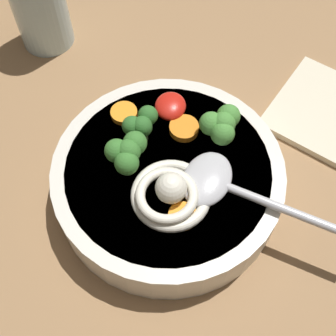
% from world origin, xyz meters
% --- Properties ---
extents(table_slab, '(1.22, 1.22, 0.03)m').
position_xyz_m(table_slab, '(0.00, 0.00, 0.01)').
color(table_slab, '#936D47').
rests_on(table_slab, ground).
extents(soup_bowl, '(0.22, 0.22, 0.05)m').
position_xyz_m(soup_bowl, '(0.03, 0.01, 0.05)').
color(soup_bowl, silver).
rests_on(soup_bowl, table_slab).
extents(noodle_pile, '(0.08, 0.08, 0.03)m').
position_xyz_m(noodle_pile, '(0.06, 0.01, 0.09)').
color(noodle_pile, silver).
rests_on(noodle_pile, soup_bowl).
extents(soup_spoon, '(0.08, 0.17, 0.02)m').
position_xyz_m(soup_spoon, '(0.05, 0.06, 0.09)').
color(soup_spoon, '#B7B7BC').
rests_on(soup_spoon, soup_bowl).
extents(chili_sauce_dollop, '(0.04, 0.03, 0.02)m').
position_xyz_m(chili_sauce_dollop, '(-0.04, -0.00, 0.09)').
color(chili_sauce_dollop, red).
rests_on(chili_sauce_dollop, soup_bowl).
extents(broccoli_floret_rear, '(0.04, 0.04, 0.03)m').
position_xyz_m(broccoli_floret_rear, '(0.03, -0.03, 0.10)').
color(broccoli_floret_rear, '#7A9E60').
rests_on(broccoli_floret_rear, soup_bowl).
extents(broccoli_floret_center, '(0.04, 0.04, 0.04)m').
position_xyz_m(broccoli_floret_center, '(-0.01, 0.05, 0.10)').
color(broccoli_floret_center, '#7A9E60').
rests_on(broccoli_floret_center, soup_bowl).
extents(broccoli_floret_right, '(0.04, 0.03, 0.03)m').
position_xyz_m(broccoli_floret_right, '(-0.00, -0.02, 0.10)').
color(broccoli_floret_right, '#7A9E60').
rests_on(broccoli_floret_right, soup_bowl).
extents(carrot_slice_beside_chili, '(0.03, 0.03, 0.01)m').
position_xyz_m(carrot_slice_beside_chili, '(-0.01, 0.02, 0.08)').
color(carrot_slice_beside_chili, orange).
rests_on(carrot_slice_beside_chili, soup_bowl).
extents(carrot_slice_extra_b, '(0.03, 0.03, 0.01)m').
position_xyz_m(carrot_slice_extra_b, '(-0.03, -0.05, 0.08)').
color(carrot_slice_extra_b, orange).
rests_on(carrot_slice_extra_b, soup_bowl).
extents(carrot_slice_beside_noodles, '(0.03, 0.03, 0.01)m').
position_xyz_m(carrot_slice_beside_noodles, '(0.08, 0.03, 0.08)').
color(carrot_slice_beside_noodles, orange).
rests_on(carrot_slice_beside_noodles, soup_bowl).
extents(drinking_glass, '(0.06, 0.06, 0.12)m').
position_xyz_m(drinking_glass, '(-0.17, -0.17, 0.09)').
color(drinking_glass, silver).
rests_on(drinking_glass, table_slab).
extents(folded_napkin, '(0.17, 0.17, 0.01)m').
position_xyz_m(folded_napkin, '(-0.09, 0.18, 0.03)').
color(folded_napkin, beige).
rests_on(folded_napkin, table_slab).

